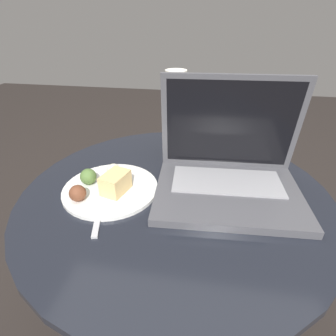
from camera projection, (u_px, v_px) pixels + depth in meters
ground_plane at (173, 310)px, 0.89m from camera, size 6.00×6.00×0.00m
table at (175, 227)px, 0.70m from camera, size 0.74×0.74×0.50m
laptop at (228, 169)px, 0.62m from camera, size 0.35×0.27×0.26m
beer_glass at (175, 114)px, 0.75m from camera, size 0.06×0.06×0.24m
snack_plate at (108, 186)px, 0.63m from camera, size 0.23×0.23×0.06m
fork at (101, 205)px, 0.58m from camera, size 0.06×0.17×0.00m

